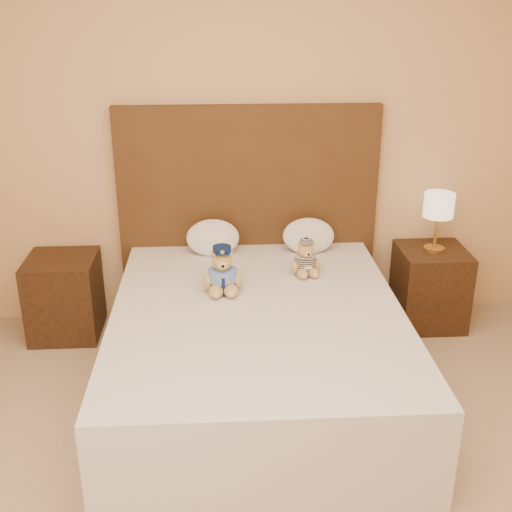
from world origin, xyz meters
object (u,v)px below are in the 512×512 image
at_px(pillow_left, 213,236).
at_px(teddy_prisoner, 306,258).
at_px(bed, 257,352).
at_px(pillow_right, 309,234).
at_px(nightstand_left, 65,296).
at_px(lamp, 439,208).
at_px(nightstand_right, 430,287).
at_px(teddy_police, 222,269).

bearing_deg(pillow_left, teddy_prisoner, -33.47).
bearing_deg(bed, pillow_right, 64.58).
relative_size(nightstand_left, pillow_right, 1.59).
bearing_deg(bed, nightstand_left, 147.38).
height_order(nightstand_left, pillow_left, pillow_left).
xyz_separation_m(nightstand_left, pillow_left, (1.01, 0.03, 0.40)).
bearing_deg(pillow_left, pillow_right, 0.00).
distance_m(bed, lamp, 1.59).
height_order(nightstand_right, teddy_police, teddy_police).
height_order(nightstand_right, lamp, lamp).
xyz_separation_m(nightstand_right, lamp, (-0.00, 0.00, 0.57)).
xyz_separation_m(nightstand_left, nightstand_right, (2.50, 0.00, 0.00)).
distance_m(bed, pillow_left, 0.95).
relative_size(nightstand_right, pillow_left, 1.57).
height_order(nightstand_left, teddy_prisoner, teddy_prisoner).
relative_size(nightstand_left, lamp, 1.38).
xyz_separation_m(nightstand_left, teddy_prisoner, (1.58, -0.35, 0.39)).
bearing_deg(pillow_left, lamp, -1.15).
bearing_deg(lamp, nightstand_left, 180.00).
xyz_separation_m(teddy_police, pillow_right, (0.58, 0.60, -0.02)).
height_order(bed, nightstand_left, same).
bearing_deg(nightstand_left, bed, -32.62).
height_order(nightstand_left, teddy_police, teddy_police).
bearing_deg(nightstand_right, pillow_right, 177.99).
distance_m(bed, nightstand_left, 1.48).
bearing_deg(lamp, teddy_prisoner, -159.44).
bearing_deg(teddy_police, teddy_prisoner, 20.41).
height_order(bed, pillow_left, pillow_left).
distance_m(nightstand_left, teddy_police, 1.27).
bearing_deg(teddy_prisoner, nightstand_right, 12.02).
height_order(nightstand_left, lamp, lamp).
relative_size(teddy_police, pillow_right, 0.81).
bearing_deg(nightstand_right, bed, -147.38).
bearing_deg(pillow_left, bed, -73.58).
bearing_deg(teddy_prisoner, pillow_right, 71.05).
relative_size(lamp, teddy_prisoner, 1.82).
bearing_deg(nightstand_left, teddy_police, -28.10).
xyz_separation_m(teddy_police, pillow_left, (-0.06, 0.60, -0.02)).
bearing_deg(pillow_right, nightstand_left, -178.95).
height_order(nightstand_left, nightstand_right, same).
xyz_separation_m(teddy_police, teddy_prisoner, (0.51, 0.22, -0.03)).
bearing_deg(nightstand_right, nightstand_left, 180.00).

